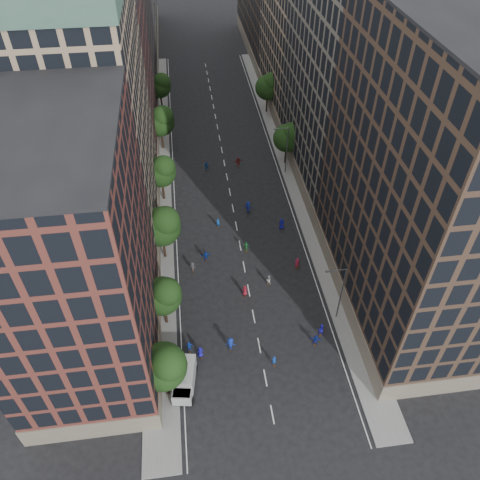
{
  "coord_description": "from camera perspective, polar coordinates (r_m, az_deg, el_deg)",
  "views": [
    {
      "loc": [
        -6.69,
        -23.69,
        48.66
      ],
      "look_at": [
        -0.13,
        26.08,
        2.0
      ],
      "focal_mm": 35.0,
      "sensor_mm": 36.0,
      "label": 1
    }
  ],
  "objects": [
    {
      "name": "skater_17",
      "position": [
        86.88,
        -0.22,
        9.51
      ],
      "size": [
        1.62,
        0.86,
        1.67
      ],
      "primitive_type": "imported",
      "rotation": [
        0.0,
        0.0,
        3.4
      ],
      "color": "maroon",
      "rests_on": "ground"
    },
    {
      "name": "sidewalk_left",
      "position": [
        86.35,
        -9.81,
        7.98
      ],
      "size": [
        4.0,
        105.0,
        0.15
      ],
      "primitive_type": "cube",
      "color": "slate",
      "rests_on": "ground"
    },
    {
      "name": "skater_5",
      "position": [
        59.23,
        9.19,
        -11.93
      ],
      "size": [
        1.46,
        0.81,
        1.5
      ],
      "primitive_type": "imported",
      "rotation": [
        0.0,
        0.0,
        2.86
      ],
      "color": "navy",
      "rests_on": "ground"
    },
    {
      "name": "skater_15",
      "position": [
        75.99,
        0.98,
        4.04
      ],
      "size": [
        1.43,
        1.13,
        1.95
      ],
      "primitive_type": "imported",
      "rotation": [
        0.0,
        0.0,
        2.78
      ],
      "color": "navy",
      "rests_on": "ground"
    },
    {
      "name": "bldg_right_b",
      "position": [
        79.22,
        12.75,
        17.95
      ],
      "size": [
        14.0,
        28.0,
        33.0
      ],
      "primitive_type": "cube",
      "color": "#5F594F",
      "rests_on": "ground"
    },
    {
      "name": "ground",
      "position": [
        80.43,
        -1.21,
        5.67
      ],
      "size": [
        240.0,
        240.0,
        0.0
      ],
      "primitive_type": "plane",
      "color": "black",
      "rests_on": "ground"
    },
    {
      "name": "tree_left_4",
      "position": [
        90.3,
        -9.64,
        14.18
      ],
      "size": [
        5.4,
        5.4,
        9.08
      ],
      "color": "black",
      "rests_on": "ground"
    },
    {
      "name": "bldg_right_c",
      "position": [
        102.94,
        8.07,
        24.92
      ],
      "size": [
        14.0,
        26.0,
        35.0
      ],
      "primitive_type": "cube",
      "color": "#998164",
      "rests_on": "ground"
    },
    {
      "name": "streetlamp_near",
      "position": [
        58.79,
        12.1,
        -6.1
      ],
      "size": [
        2.64,
        0.22,
        9.06
      ],
      "color": "#595B60",
      "rests_on": "ground"
    },
    {
      "name": "cargo_van",
      "position": [
        55.18,
        -6.82,
        -16.45
      ],
      "size": [
        3.2,
        5.43,
        2.73
      ],
      "rotation": [
        0.0,
        0.0,
        -0.17
      ],
      "color": "#B2B1B4",
      "rests_on": "ground"
    },
    {
      "name": "bldg_left_d",
      "position": [
        111.3,
        -14.89,
        24.59
      ],
      "size": [
        14.0,
        28.0,
        32.0
      ],
      "primitive_type": "cube",
      "color": "#2D241E",
      "rests_on": "ground"
    },
    {
      "name": "skater_14",
      "position": [
        76.18,
        0.88,
        3.96
      ],
      "size": [
        0.9,
        0.79,
        1.56
      ],
      "primitive_type": "imported",
      "rotation": [
        0.0,
        0.0,
        3.45
      ],
      "color": "#122094",
      "rests_on": "ground"
    },
    {
      "name": "tree_right_a",
      "position": [
        85.42,
        5.9,
        12.43
      ],
      "size": [
        5.0,
        5.0,
        8.39
      ],
      "color": "black",
      "rests_on": "ground"
    },
    {
      "name": "skater_7",
      "position": [
        67.15,
        6.98,
        -2.79
      ],
      "size": [
        0.69,
        0.46,
        1.87
      ],
      "primitive_type": "imported",
      "rotation": [
        0.0,
        0.0,
        3.17
      ],
      "color": "#AE1D3B",
      "rests_on": "ground"
    },
    {
      "name": "skater_9",
      "position": [
        66.68,
        -5.78,
        -3.29
      ],
      "size": [
        1.11,
        0.8,
        1.54
      ],
      "primitive_type": "imported",
      "rotation": [
        0.0,
        0.0,
        2.89
      ],
      "color": "#3C3B40",
      "rests_on": "ground"
    },
    {
      "name": "tree_right_b",
      "position": [
        102.61,
        3.51,
        18.24
      ],
      "size": [
        5.2,
        5.2,
        8.83
      ],
      "color": "black",
      "rests_on": "ground"
    },
    {
      "name": "skater_8",
      "position": [
        64.75,
        3.5,
        -4.92
      ],
      "size": [
        0.82,
        0.7,
        1.5
      ],
      "primitive_type": "imported",
      "rotation": [
        0.0,
        0.0,
        2.95
      ],
      "color": "silver",
      "rests_on": "ground"
    },
    {
      "name": "streetlamp_far",
      "position": [
        83.07,
        5.59,
        11.12
      ],
      "size": [
        2.64,
        0.22,
        9.06
      ],
      "color": "#595B60",
      "rests_on": "ground"
    },
    {
      "name": "bldg_left_c",
      "position": [
        89.59,
        -15.64,
        18.66
      ],
      "size": [
        14.0,
        20.0,
        28.0
      ],
      "primitive_type": "cube",
      "color": "#5C2B23",
      "rests_on": "ground"
    },
    {
      "name": "tree_left_2",
      "position": [
        65.27,
        -9.47,
        1.81
      ],
      "size": [
        5.6,
        5.6,
        9.45
      ],
      "color": "black",
      "rests_on": "ground"
    },
    {
      "name": "skater_10",
      "position": [
        69.11,
        0.75,
        -0.83
      ],
      "size": [
        1.07,
        0.53,
        1.77
      ],
      "primitive_type": "imported",
      "rotation": [
        0.0,
        0.0,
        3.05
      ],
      "color": "#227135",
      "rests_on": "ground"
    },
    {
      "name": "tree_left_1",
      "position": [
        57.33,
        -9.3,
        -6.63
      ],
      "size": [
        4.8,
        4.8,
        8.21
      ],
      "color": "black",
      "rests_on": "ground"
    },
    {
      "name": "tree_left_3",
      "position": [
        76.76,
        -9.54,
        8.33
      ],
      "size": [
        5.0,
        5.0,
        8.58
      ],
      "color": "black",
      "rests_on": "ground"
    },
    {
      "name": "skater_16",
      "position": [
        85.74,
        -4.11,
        8.92
      ],
      "size": [
        1.11,
        0.82,
        1.75
      ],
      "primitive_type": "imported",
      "rotation": [
        0.0,
        0.0,
        2.71
      ],
      "color": "blue",
      "rests_on": "ground"
    },
    {
      "name": "bldg_right_a",
      "position": [
        55.65,
        21.65,
        6.13
      ],
      "size": [
        14.0,
        30.0,
        36.0
      ],
      "primitive_type": "cube",
      "color": "#412E22",
      "rests_on": "ground"
    },
    {
      "name": "skater_4",
      "position": [
        58.17,
        -6.19,
        -12.79
      ],
      "size": [
        0.99,
        0.44,
        1.67
      ],
      "primitive_type": "imported",
      "rotation": [
        0.0,
        0.0,
        3.17
      ],
      "color": "blue",
      "rests_on": "ground"
    },
    {
      "name": "skater_0",
      "position": [
        57.61,
        -4.85,
        -13.47
      ],
      "size": [
        0.91,
        0.71,
        1.65
      ],
      "primitive_type": "imported",
      "rotation": [
        0.0,
        0.0,
        3.4
      ],
      "color": "#1915AC",
      "rests_on": "ground"
    },
    {
      "name": "tree_left_5",
      "position": [
        104.86,
        -9.69,
        18.13
      ],
      "size": [
        4.8,
        4.8,
        8.33
      ],
      "color": "black",
      "rests_on": "ground"
    },
    {
      "name": "bldg_left_b",
      "position": [
        67.81,
        -17.51,
        13.07
      ],
      "size": [
        14.0,
        26.0,
        34.0
      ],
      "primitive_type": "cube",
      "color": "#998164",
      "rests_on": "ground"
    },
    {
      "name": "skater_2",
      "position": [
        60.1,
        9.81,
        -10.7
      ],
      "size": [
        0.95,
        0.81,
        1.73
      ],
      "primitive_type": "imported",
      "rotation": [
        0.0,
        0.0,
        2.94
      ],
      "color": "#1B16B4",
      "rests_on": "ground"
    },
    {
      "name": "skater_1",
      "position": [
        56.96,
        4.16,
        -14.45
      ],
      "size": [
        0.6,
        0.41,
        1.58
      ],
      "primitive_type": "imported",
      "rotation": [
        0.0,
        0.0,
        3.19
      ],
      "color": "#1440A5",
      "rests_on": "ground"
    },
    {
      "name": "skater_12",
      "position": [
        73.06,
        5.09,
        1.94
      ],
      "size": [
        0.98,
        0.69,
        1.9
      ],
      "primitive_type": "imported",
      "rotation": [
        0.0,
        0.0,
        3.04
      ],
      "color": "#121394",
      "rests_on": "ground"
    },
    {
      "name": "bldg_left_a",
      "position": [
        49.88,
        -19.63,
        -2.68
      ],
      "size": [
        14.0,
        22.0,
        30.0
      ],
      "primitive_type": "cube",
      "color": "#5C2B23",
      "rests_on": "ground"
    },
    {
      "name": "skater_3",
      "position": [
        57.91,
        -1.15,
        -12.56
      ],
      "size": [
        1.38,
        0.99,
        1.92
      ],
      "primitive_type": "imported",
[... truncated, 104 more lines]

